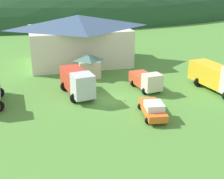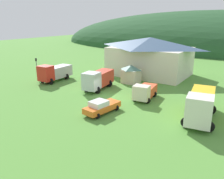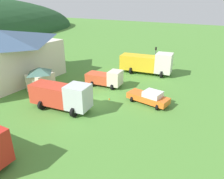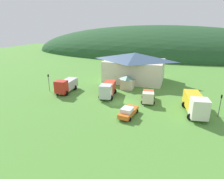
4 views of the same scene
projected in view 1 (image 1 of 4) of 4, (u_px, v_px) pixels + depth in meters
name	position (u px, v px, depth m)	size (l,w,h in m)	color
ground_plane	(108.00, 100.00, 35.15)	(200.00, 200.00, 0.00)	#518C38
forested_hill_backdrop	(52.00, 17.00, 101.15)	(140.74, 60.00, 28.54)	#234C28
depot_building	(79.00, 39.00, 48.32)	(16.07, 11.32, 7.49)	silver
play_shed_cream	(89.00, 65.00, 42.21)	(3.06, 2.75, 3.22)	beige
tow_truck_silver	(77.00, 81.00, 35.83)	(3.61, 7.17, 3.16)	silver
light_truck_cream	(146.00, 80.00, 37.80)	(2.96, 5.31, 2.37)	beige
heavy_rig_striped	(220.00, 77.00, 36.97)	(4.06, 8.60, 3.61)	silver
service_pickup_orange	(153.00, 109.00, 30.76)	(2.72, 5.13, 1.66)	orange
traffic_cone_near_pickup	(136.00, 83.00, 40.30)	(0.36, 0.36, 0.48)	orange
traffic_cone_mid_row	(125.00, 101.00, 34.81)	(0.36, 0.36, 0.50)	orange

